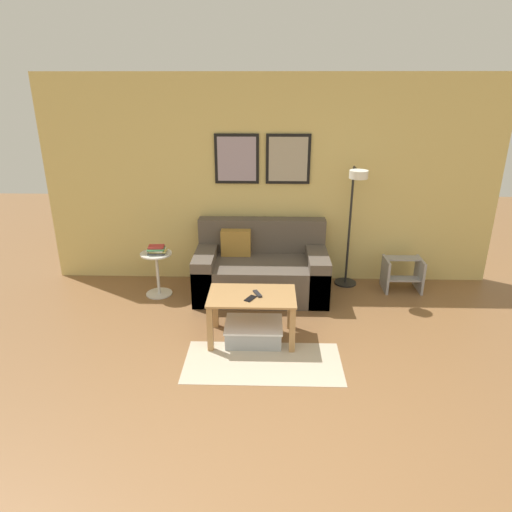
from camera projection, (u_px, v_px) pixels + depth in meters
The scene contains 12 objects.
ground_plane at pixel (269, 487), 2.95m from camera, with size 16.00×16.00×0.00m, color brown.
wall_back at pixel (271, 182), 5.63m from camera, with size 5.60×0.09×2.55m.
area_rug at pixel (263, 362), 4.24m from camera, with size 1.46×0.69×0.01m, color #C1B299.
couch at pixel (261, 270), 5.55m from camera, with size 1.57×0.89×0.86m.
coffee_table at pixel (252, 305), 4.51m from camera, with size 0.86×0.53×0.49m.
storage_bin at pixel (254, 332), 4.57m from camera, with size 0.57×0.43×0.19m.
floor_lamp at pixel (354, 211), 5.36m from camera, with size 0.28×0.55×1.52m.
side_table at pixel (157, 270), 5.48m from camera, with size 0.37×0.37×0.54m.
book_stack at pixel (157, 250), 5.38m from camera, with size 0.23×0.20×0.09m.
remote_control at pixel (257, 294), 4.47m from camera, with size 0.04×0.15×0.02m, color #232328.
cell_phone at pixel (250, 298), 4.39m from camera, with size 0.07×0.14×0.01m, color black.
step_stool at pixel (402, 273), 5.65m from camera, with size 0.45×0.35×0.41m.
Camera 1 is at (-0.02, -2.21, 2.45)m, focal length 32.00 mm.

